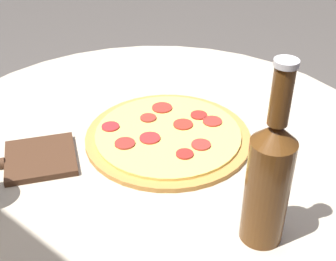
{
  "coord_description": "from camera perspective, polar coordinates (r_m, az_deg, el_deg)",
  "views": [
    {
      "loc": [
        -0.5,
        0.55,
        1.24
      ],
      "look_at": [
        -0.01,
        -0.03,
        0.74
      ],
      "focal_mm": 50.0,
      "sensor_mm": 36.0,
      "label": 1
    }
  ],
  "objects": [
    {
      "name": "beer_bottle",
      "position": [
        0.66,
        12.18,
        -5.69
      ],
      "size": [
        0.06,
        0.06,
        0.29
      ],
      "color": "#563314",
      "rests_on": "table"
    },
    {
      "name": "pizza_paddle",
      "position": [
        0.89,
        -17.84,
        -3.61
      ],
      "size": [
        0.22,
        0.27,
        0.02
      ],
      "rotation": [
        0.0,
        0.0,
        0.96
      ],
      "color": "#422819",
      "rests_on": "table"
    },
    {
      "name": "pizza",
      "position": [
        0.91,
        -0.0,
        -0.62
      ],
      "size": [
        0.32,
        0.32,
        0.02
      ],
      "color": "#B77F3D",
      "rests_on": "table"
    },
    {
      "name": "table",
      "position": [
        1.03,
        -1.61,
        -10.35
      ],
      "size": [
        0.95,
        0.95,
        0.72
      ],
      "color": "#B2A893",
      "rests_on": "ground_plane"
    }
  ]
}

